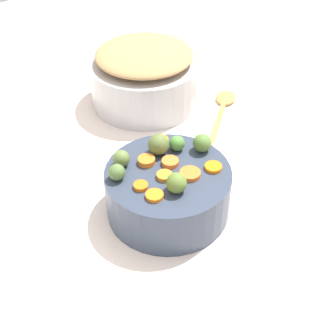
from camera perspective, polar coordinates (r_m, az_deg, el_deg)
The scene contains 19 objects.
tabletop at distance 0.89m, azimuth -1.90°, elevation -7.76°, with size 2.40×2.40×0.02m, color white.
serving_bowl_carrots at distance 0.89m, azimuth -0.00°, elevation -2.80°, with size 0.23×0.23×0.09m, color #333E50.
metal_pot at distance 1.19m, azimuth -2.70°, elevation 10.04°, with size 0.26×0.26×0.11m, color #B4B5B7.
stuffing_mound at distance 1.16m, azimuth -2.81°, elevation 13.15°, with size 0.23×0.23×0.04m, color tan.
carrot_slice_0 at distance 0.85m, azimuth 2.73°, elevation -0.79°, with size 0.04×0.04×0.01m, color orange.
carrot_slice_1 at distance 0.92m, azimuth -0.89°, elevation 3.24°, with size 0.03×0.03×0.01m, color orange.
carrot_slice_2 at distance 0.81m, azimuth -1.49°, elevation -3.20°, with size 0.03×0.03×0.01m, color orange.
carrot_slice_3 at distance 0.87m, azimuth 0.26°, elevation 0.70°, with size 0.03×0.03×0.01m, color orange.
carrot_slice_4 at distance 0.85m, azimuth -0.41°, elevation -0.90°, with size 0.03×0.03×0.01m, color orange.
carrot_slice_5 at distance 0.87m, azimuth 5.33°, elevation 0.11°, with size 0.03×0.03×0.01m, color orange.
carrot_slice_6 at distance 0.83m, azimuth -3.21°, elevation -2.11°, with size 0.03×0.03×0.01m, color orange.
carrot_slice_7 at distance 0.87m, azimuth -2.54°, elevation 0.86°, with size 0.03×0.03×0.01m, color orange.
brussels_sprout_0 at distance 0.89m, azimuth -1.12°, elevation 2.76°, with size 0.04×0.04×0.04m, color #576B33.
brussels_sprout_1 at distance 0.84m, azimuth -6.03°, elevation -0.50°, with size 0.03×0.03×0.03m, color #53743A.
brussels_sprout_2 at distance 0.90m, azimuth 4.02°, elevation 2.95°, with size 0.03×0.03×0.03m, color #547C36.
brussels_sprout_3 at distance 0.81m, azimuth 1.00°, elevation -1.77°, with size 0.04×0.04×0.04m, color #5B772E.
brussels_sprout_4 at distance 0.90m, azimuth 1.06°, elevation 2.92°, with size 0.03×0.03×0.03m, color #4C893B.
brussels_sprout_5 at distance 0.87m, azimuth -5.49°, elevation 1.11°, with size 0.03×0.03×0.03m, color #5D753C.
wooden_spoon at distance 1.18m, azimuth 6.32°, elevation 6.78°, with size 0.23×0.25×0.01m.
Camera 1 is at (-0.52, 0.30, 0.67)m, focal length 51.97 mm.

